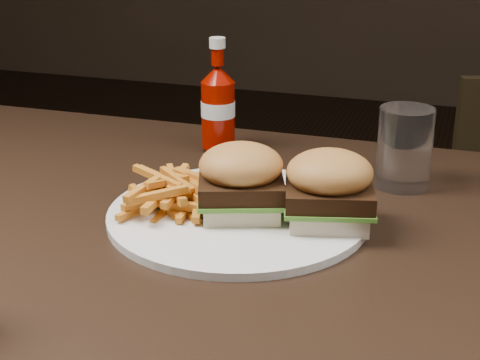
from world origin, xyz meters
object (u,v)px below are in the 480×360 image
(dining_table, at_px, (205,237))
(ketchup_bottle, at_px, (218,115))
(plate, at_px, (238,215))
(tumbler, at_px, (404,150))

(dining_table, height_order, ketchup_bottle, ketchup_bottle)
(plate, height_order, ketchup_bottle, ketchup_bottle)
(dining_table, xyz_separation_m, ketchup_bottle, (-0.08, 0.28, 0.08))
(dining_table, xyz_separation_m, plate, (0.04, 0.03, 0.03))
(ketchup_bottle, distance_m, tumbler, 0.31)
(ketchup_bottle, bearing_deg, dining_table, -73.78)
(dining_table, distance_m, ketchup_bottle, 0.30)
(dining_table, bearing_deg, ketchup_bottle, 106.22)
(ketchup_bottle, relative_size, tumbler, 0.89)
(plate, distance_m, ketchup_bottle, 0.28)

